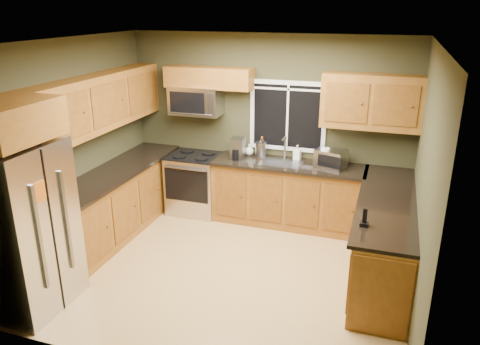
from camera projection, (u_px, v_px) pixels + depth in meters
The scene contains 29 objects.
floor at pixel (227, 269), 5.75m from camera, with size 4.20×4.20×0.00m, color tan.
ceiling at pixel (225, 42), 4.83m from camera, with size 4.20×4.20×0.00m, color white.
back_wall at pixel (268, 128), 6.90m from camera, with size 4.20×4.20×0.00m, color #33321C.
front_wall at pixel (149, 236), 3.68m from camera, with size 4.20×4.20×0.00m, color #33321C.
left_wall at pixel (70, 149), 5.91m from camera, with size 3.60×3.60×0.00m, color #33321C.
right_wall at pixel (424, 187), 4.67m from camera, with size 3.60×3.60×0.00m, color #33321C.
window at pixel (288, 116), 6.73m from camera, with size 1.12×0.03×1.02m.
base_cabinets_left at pixel (118, 203), 6.55m from camera, with size 0.60×2.65×0.90m, color brown.
countertop_left at pixel (116, 171), 6.38m from camera, with size 0.65×2.65×0.04m, color black.
base_cabinets_back at pixel (288, 195), 6.81m from camera, with size 2.17×0.60×0.90m, color brown.
countertop_back at pixel (289, 165), 6.63m from camera, with size 2.17×0.65×0.04m, color black.
base_cabinets_peninsula at pixel (385, 238), 5.55m from camera, with size 0.60×2.52×0.90m.
countertop_peninsula at pixel (387, 201), 5.40m from camera, with size 0.65×2.50×0.04m, color black.
upper_cabinets_left at pixel (99, 102), 6.11m from camera, with size 0.33×2.65×0.72m, color brown.
upper_cabinets_back_left at pixel (209, 78), 6.76m from camera, with size 1.30×0.33×0.30m, color brown.
upper_cabinets_back_right at pixel (371, 102), 6.15m from camera, with size 1.30×0.33×0.72m, color brown.
upper_cabinet_over_fridge at pixel (5, 121), 4.41m from camera, with size 0.72×0.90×0.38m, color brown.
refrigerator at pixel (24, 229), 4.79m from camera, with size 0.74×0.90×1.80m.
range at pixel (195, 183), 7.21m from camera, with size 0.76×0.69×0.94m.
microwave at pixel (196, 100), 6.91m from camera, with size 0.76×0.41×0.42m.
sink at pixel (282, 162), 6.67m from camera, with size 0.60×0.42×0.36m.
toaster_oven at pixel (331, 158), 6.45m from camera, with size 0.47×0.41×0.25m.
coffee_maker at pixel (237, 149), 6.80m from camera, with size 0.20×0.26×0.30m.
kettle at pixel (261, 149), 6.86m from camera, with size 0.19×0.19×0.29m.
paper_towel_roll at pixel (325, 158), 6.43m from camera, with size 0.15×0.15×0.31m.
soap_bottle_a at pixel (262, 147), 6.86m from camera, with size 0.12×0.12×0.31m, color #C35E12.
soap_bottle_b at pixel (297, 152), 6.77m from camera, with size 0.10×0.10×0.21m, color white.
soap_bottle_c at pixel (249, 150), 6.98m from camera, with size 0.13×0.13×0.17m, color white.
cordless_phone at pixel (364, 221), 4.75m from camera, with size 0.09×0.09×0.19m.
Camera 1 is at (1.72, -4.70, 3.07)m, focal length 35.00 mm.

